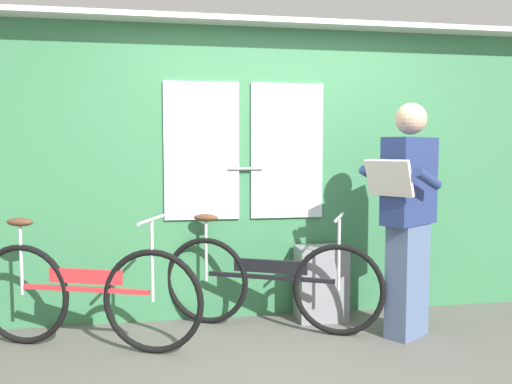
{
  "coord_description": "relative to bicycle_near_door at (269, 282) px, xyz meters",
  "views": [
    {
      "loc": [
        -0.86,
        -2.99,
        1.38
      ],
      "look_at": [
        -0.23,
        0.59,
        1.1
      ],
      "focal_mm": 37.48,
      "sensor_mm": 36.0,
      "label": 1
    }
  ],
  "objects": [
    {
      "name": "passenger_reading_newspaper",
      "position": [
        0.97,
        -0.34,
        0.54
      ],
      "size": [
        0.63,
        0.59,
        1.72
      ],
      "rotation": [
        0.0,
        0.0,
        3.74
      ],
      "color": "slate",
      "rests_on": "ground_plane"
    },
    {
      "name": "bicycle_leaning_behind",
      "position": [
        -1.34,
        -0.18,
        0.01
      ],
      "size": [
        1.6,
        0.7,
        0.93
      ],
      "rotation": [
        0.0,
        0.0,
        -0.36
      ],
      "color": "black",
      "rests_on": "ground_plane"
    },
    {
      "name": "bicycle_near_door",
      "position": [
        0.0,
        0.0,
        0.0
      ],
      "size": [
        1.59,
        0.82,
        0.9
      ],
      "rotation": [
        0.0,
        0.0,
        -0.44
      ],
      "color": "black",
      "rests_on": "ground_plane"
    },
    {
      "name": "train_door_wall",
      "position": [
        0.06,
        0.38,
        0.88
      ],
      "size": [
        4.67,
        0.28,
        2.41
      ],
      "color": "#387A4C",
      "rests_on": "ground_plane"
    },
    {
      "name": "trash_bin_by_wall",
      "position": [
        0.47,
        0.16,
        -0.07
      ],
      "size": [
        0.4,
        0.28,
        0.6
      ],
      "primitive_type": "cube",
      "color": "gray",
      "rests_on": "ground_plane"
    }
  ]
}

